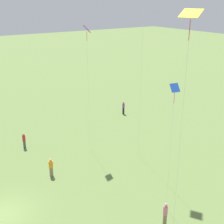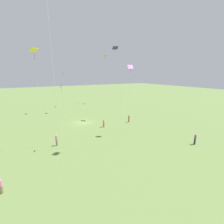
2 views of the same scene
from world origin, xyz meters
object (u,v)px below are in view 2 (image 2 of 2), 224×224
(person_2, at_px, (104,123))
(kite_7, at_px, (105,58))
(person_3, at_px, (129,119))
(kite_6, at_px, (63,74))
(kite_0, at_px, (86,85))
(kite_1, at_px, (123,8))
(picnic_bag_1, at_px, (26,114))
(person_1, at_px, (57,140))
(person_0, at_px, (0,186))
(kite_9, at_px, (115,50))
(kite_3, at_px, (34,54))
(picnic_bag_0, at_px, (55,107))
(kite_8, at_px, (61,90))
(kite_2, at_px, (130,70))
(person_4, at_px, (195,139))

(person_2, distance_m, kite_7, 33.58)
(person_3, relative_size, kite_6, 0.14)
(kite_7, bearing_deg, kite_0, 36.61)
(person_2, height_order, kite_1, kite_1)
(picnic_bag_1, bearing_deg, person_1, -170.31)
(person_0, bearing_deg, kite_0, 65.76)
(person_1, bearing_deg, kite_9, -173.16)
(kite_1, height_order, kite_9, kite_1)
(kite_3, xyz_separation_m, kite_9, (7.90, -18.13, 2.82))
(kite_1, relative_size, kite_3, 1.45)
(kite_6, distance_m, picnic_bag_0, 14.85)
(kite_7, height_order, kite_9, kite_7)
(kite_8, distance_m, picnic_bag_1, 28.52)
(person_2, height_order, kite_6, kite_6)
(kite_2, bearing_deg, kite_0, 145.37)
(person_3, height_order, kite_0, kite_0)
(kite_1, bearing_deg, picnic_bag_1, 30.59)
(person_0, xyz_separation_m, picnic_bag_0, (39.39, -11.67, -0.67))
(person_0, relative_size, picnic_bag_0, 5.00)
(kite_8, bearing_deg, person_2, 175.43)
(person_3, height_order, person_4, person_4)
(kite_0, relative_size, kite_7, 0.43)
(kite_9, bearing_deg, picnic_bag_0, -155.68)
(person_0, xyz_separation_m, kite_9, (16.83, -23.08, 16.19))
(person_2, distance_m, kite_2, 12.97)
(person_0, relative_size, person_4, 0.96)
(kite_8, relative_size, kite_9, 0.56)
(kite_2, bearing_deg, person_3, 115.67)
(kite_7, relative_size, picnic_bag_1, 39.66)
(kite_3, height_order, kite_7, kite_7)
(kite_1, distance_m, kite_6, 28.46)
(kite_9, bearing_deg, person_4, 8.45)
(kite_3, bearing_deg, person_3, -149.39)
(kite_1, height_order, kite_7, kite_1)
(kite_6, bearing_deg, picnic_bag_0, -119.48)
(person_3, relative_size, picnic_bag_0, 5.10)
(person_3, height_order, kite_1, kite_1)
(person_0, distance_m, person_2, 21.19)
(person_2, bearing_deg, kite_7, 84.51)
(person_0, height_order, picnic_bag_1, person_0)
(kite_8, relative_size, picnic_bag_1, 21.67)
(person_0, distance_m, kite_3, 16.82)
(kite_2, relative_size, kite_8, 1.30)
(person_1, distance_m, picnic_bag_0, 31.82)
(person_4, bearing_deg, person_2, -107.20)
(person_3, bearing_deg, person_2, -113.30)
(kite_0, xyz_separation_m, kite_6, (-11.54, 10.93, 4.11))
(kite_3, relative_size, kite_8, 1.48)
(person_1, distance_m, kite_9, 24.64)
(person_3, bearing_deg, person_1, -100.74)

